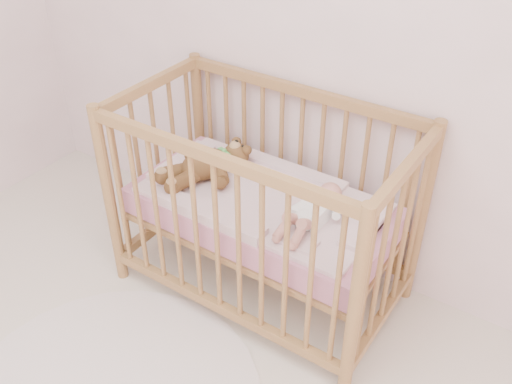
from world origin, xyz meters
The scene contains 6 objects.
wall_back centered at (0.00, 2.00, 1.35)m, with size 4.00×0.02×2.70m, color white.
crib centered at (-0.14, 1.60, 0.50)m, with size 1.36×0.76×1.00m, color #A67B46, non-canonical shape.
mattress centered at (-0.14, 1.60, 0.49)m, with size 1.22×0.62×0.13m, color #CC7F94.
blanket centered at (-0.14, 1.60, 0.56)m, with size 1.10×0.58×0.06m, color #D1909A, non-canonical shape.
baby centered at (0.14, 1.58, 0.64)m, with size 0.23×0.48×0.11m, color white, non-canonical shape.
teddy_bear centered at (-0.46, 1.58, 0.65)m, with size 0.36×0.52×0.14m, color brown, non-canonical shape.
Camera 1 is at (1.03, -0.21, 2.11)m, focal length 40.00 mm.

